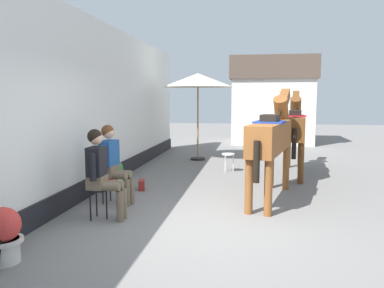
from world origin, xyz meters
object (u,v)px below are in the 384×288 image
Objects in this scene: seated_visitor_far at (112,160)px; satchel_bag at (141,185)px; flower_planter_near at (3,234)px; seated_visitor_near at (101,169)px; cafe_parasol at (198,81)px; spare_stool_white at (228,156)px; saddled_horse_near at (272,136)px; saddled_horse_far at (295,127)px; flower_planter_far at (113,174)px.

seated_visitor_far reaches higher than satchel_bag.
satchel_bag is at bearing 81.71° from flower_planter_near.
cafe_parasol is (0.63, 5.94, 1.59)m from seated_visitor_near.
flower_planter_near is 1.39× the size of spare_stool_white.
saddled_horse_near is (2.76, 0.78, 0.38)m from seated_visitor_far.
saddled_horse_far is at bearing -1.13° from spare_stool_white.
flower_planter_near reaches higher than spare_stool_white.
seated_visitor_far is at bearing 82.67° from flower_planter_near.
seated_visitor_far is 3.79m from spare_stool_white.
flower_planter_far is (-3.10, 0.14, -0.82)m from saddled_horse_near.
saddled_horse_far reaches higher than satchel_bag.
seated_visitor_near is 1.00× the size of seated_visitor_far.
saddled_horse_near is 4.61× the size of flower_planter_far.
satchel_bag is at bearing 79.42° from seated_visitor_far.
seated_visitor_near is at bearing -111.56° from spare_stool_white.
flower_planter_near is (-3.09, -3.35, -0.82)m from saddled_horse_near.
flower_planter_far is 4.74m from cafe_parasol.
saddled_horse_far is (3.42, 3.28, 0.38)m from seated_visitor_far.
saddled_horse_near is at bearing -65.15° from cafe_parasol.
flower_planter_far is at bearing -105.18° from cafe_parasol.
saddled_horse_near reaches higher than seated_visitor_near.
saddled_horse_near is at bearing 68.88° from satchel_bag.
seated_visitor_near is 0.89m from seated_visitor_far.
saddled_horse_near is 2.78m from satchel_bag.
spare_stool_white is (-1.61, 0.03, -0.76)m from saddled_horse_far.
flower_planter_near is (-0.33, -2.57, -0.44)m from seated_visitor_far.
saddled_horse_far reaches higher than seated_visitor_near.
cafe_parasol is 9.21× the size of satchel_bag.
saddled_horse_far is at bearing 57.33° from flower_planter_near.
saddled_horse_far reaches higher than flower_planter_far.
seated_visitor_far is 5.35m from cafe_parasol.
satchel_bag is at bearing -125.55° from spare_stool_white.
saddled_horse_near reaches higher than flower_planter_far.
saddled_horse_far is 3.40m from cafe_parasol.
cafe_parasol is (-2.64, 1.77, 1.20)m from saddled_horse_far.
flower_planter_near reaches higher than satchel_bag.
seated_visitor_far is 2.89m from saddled_horse_near.
saddled_horse_far is 4.68× the size of flower_planter_far.
saddled_horse_near is 4.63m from flower_planter_near.
flower_planter_near is at bearing -122.67° from saddled_horse_far.
seated_visitor_far is 2.17× the size of flower_planter_far.
flower_planter_far is at bearing 105.16° from seated_visitor_near.
spare_stool_white reaches higher than satchel_bag.
seated_visitor_near is at bearing -96.08° from cafe_parasol.
cafe_parasol is (-1.98, 4.27, 1.20)m from saddled_horse_near.
seated_visitor_far reaches higher than flower_planter_near.
flower_planter_near is 0.25× the size of cafe_parasol.
flower_planter_far is 0.25× the size of cafe_parasol.
satchel_bag is (0.54, 0.14, -0.23)m from flower_planter_far.
flower_planter_near is 2.29× the size of satchel_bag.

